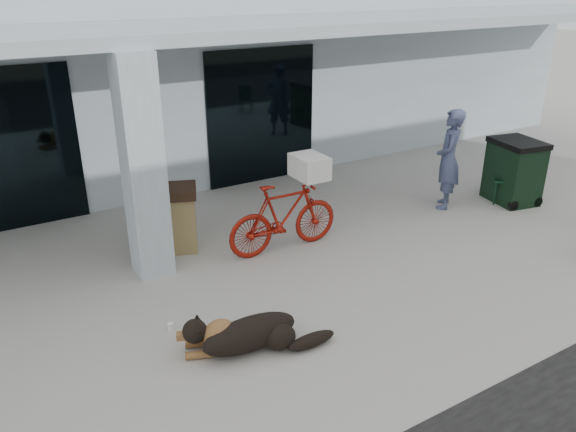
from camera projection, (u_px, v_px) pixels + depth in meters
ground at (328, 316)px, 7.13m from camera, size 80.00×80.00×0.00m
building at (119, 57)px, 12.92m from camera, size 22.00×7.00×4.50m
storefront_glass_right at (262, 116)px, 11.37m from camera, size 2.40×0.06×2.70m
column at (143, 169)px, 7.61m from camera, size 0.50×0.50×3.12m
overhang at (201, 29)px, 8.69m from camera, size 22.00×2.80×0.18m
bicycle at (284, 217)px, 8.63m from camera, size 1.88×0.57×1.12m
laundry_basket at (309, 167)px, 8.55m from camera, size 0.45×0.60×0.35m
dog at (250, 332)px, 6.41m from camera, size 1.42×0.92×0.45m
cup_near_dog at (171, 326)px, 6.83m from camera, size 0.07×0.07×0.09m
cafe_chair_far_b at (506, 178)px, 10.50m from camera, size 0.64×0.64×0.96m
person at (448, 159)px, 10.15m from camera, size 0.79×0.78×1.83m
trash_receptacle at (178, 218)px, 8.70m from camera, size 0.78×0.78×1.03m
wheeled_bin at (514, 171)px, 10.53m from camera, size 0.90×1.06×1.19m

